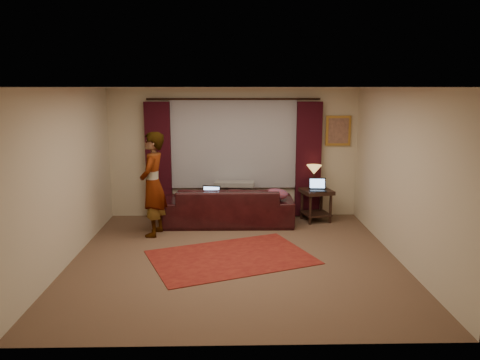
# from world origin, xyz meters

# --- Properties ---
(floor) EXTENTS (5.00, 5.00, 0.01)m
(floor) POSITION_xyz_m (0.00, 0.00, -0.01)
(floor) COLOR brown
(floor) RESTS_ON ground
(ceiling) EXTENTS (5.00, 5.00, 0.02)m
(ceiling) POSITION_xyz_m (0.00, 0.00, 2.60)
(ceiling) COLOR silver
(ceiling) RESTS_ON ground
(wall_back) EXTENTS (5.00, 0.02, 2.60)m
(wall_back) POSITION_xyz_m (0.00, 2.50, 1.30)
(wall_back) COLOR beige
(wall_back) RESTS_ON ground
(wall_front) EXTENTS (5.00, 0.02, 2.60)m
(wall_front) POSITION_xyz_m (0.00, -2.50, 1.30)
(wall_front) COLOR beige
(wall_front) RESTS_ON ground
(wall_left) EXTENTS (0.02, 5.00, 2.60)m
(wall_left) POSITION_xyz_m (-2.50, 0.00, 1.30)
(wall_left) COLOR beige
(wall_left) RESTS_ON ground
(wall_right) EXTENTS (0.02, 5.00, 2.60)m
(wall_right) POSITION_xyz_m (2.50, 0.00, 1.30)
(wall_right) COLOR beige
(wall_right) RESTS_ON ground
(sheer_curtain) EXTENTS (2.50, 0.05, 1.80)m
(sheer_curtain) POSITION_xyz_m (0.00, 2.44, 1.50)
(sheer_curtain) COLOR #98989F
(sheer_curtain) RESTS_ON wall_back
(drape_left) EXTENTS (0.50, 0.14, 2.30)m
(drape_left) POSITION_xyz_m (-1.50, 2.39, 1.18)
(drape_left) COLOR black
(drape_left) RESTS_ON floor
(drape_right) EXTENTS (0.50, 0.14, 2.30)m
(drape_right) POSITION_xyz_m (1.50, 2.39, 1.18)
(drape_right) COLOR black
(drape_right) RESTS_ON floor
(curtain_rod) EXTENTS (0.04, 0.04, 3.40)m
(curtain_rod) POSITION_xyz_m (0.00, 2.39, 2.38)
(curtain_rod) COLOR black
(curtain_rod) RESTS_ON wall_back
(picture_frame) EXTENTS (0.50, 0.04, 0.60)m
(picture_frame) POSITION_xyz_m (2.10, 2.47, 1.75)
(picture_frame) COLOR #B28033
(picture_frame) RESTS_ON wall_back
(sofa) EXTENTS (2.49, 1.09, 1.00)m
(sofa) POSITION_xyz_m (-0.12, 1.89, 0.50)
(sofa) COLOR black
(sofa) RESTS_ON floor
(throw_blanket) EXTENTS (0.80, 0.38, 0.09)m
(throw_blanket) POSITION_xyz_m (0.01, 2.17, 1.00)
(throw_blanket) COLOR gray
(throw_blanket) RESTS_ON sofa
(clothing_pile) EXTENTS (0.60, 0.52, 0.22)m
(clothing_pile) POSITION_xyz_m (0.76, 1.70, 0.61)
(clothing_pile) COLOR #7B3951
(clothing_pile) RESTS_ON sofa
(laptop_sofa) EXTENTS (0.41, 0.43, 0.25)m
(laptop_sofa) POSITION_xyz_m (-0.46, 1.74, 0.63)
(laptop_sofa) COLOR black
(laptop_sofa) RESTS_ON sofa
(area_rug) EXTENTS (2.82, 2.36, 0.01)m
(area_rug) POSITION_xyz_m (-0.07, 0.03, 0.01)
(area_rug) COLOR maroon
(area_rug) RESTS_ON floor
(end_table) EXTENTS (0.66, 0.66, 0.64)m
(end_table) POSITION_xyz_m (1.62, 2.05, 0.32)
(end_table) COLOR black
(end_table) RESTS_ON floor
(tiffany_lamp) EXTENTS (0.34, 0.34, 0.47)m
(tiffany_lamp) POSITION_xyz_m (1.58, 2.13, 0.87)
(tiffany_lamp) COLOR #A18F39
(tiffany_lamp) RESTS_ON end_table
(laptop_table) EXTENTS (0.35, 0.37, 0.24)m
(laptop_table) POSITION_xyz_m (1.62, 1.92, 0.75)
(laptop_table) COLOR black
(laptop_table) RESTS_ON end_table
(person) EXTENTS (0.61, 0.61, 1.85)m
(person) POSITION_xyz_m (-1.44, 1.22, 0.93)
(person) COLOR gray
(person) RESTS_ON floor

